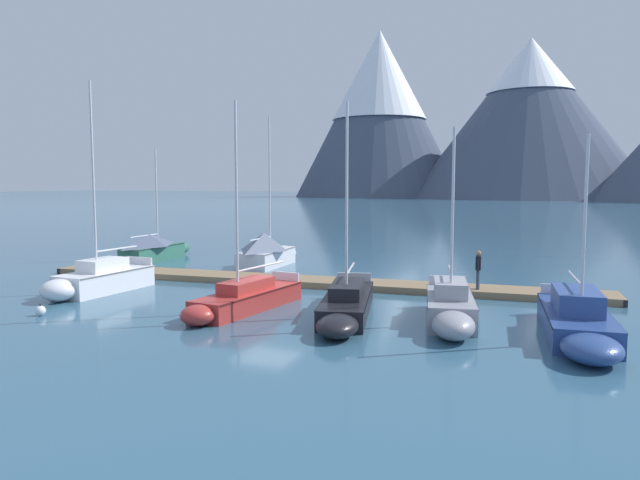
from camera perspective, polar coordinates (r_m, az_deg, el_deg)
The scene contains 13 objects.
ground_plane at distance 24.55m, azimuth -5.27°, elevation -5.90°, with size 700.00×700.00×0.00m, color #335B75.
mountain_west_summit at distance 239.57m, azimuth 5.90°, elevation 12.82°, with size 67.70×67.70×66.47m.
mountain_central_massif at distance 227.79m, azimuth 20.03°, elevation 11.44°, with size 86.32×86.32×57.82m.
dock at distance 28.08m, azimuth -1.53°, elevation -4.13°, with size 27.97×4.08×0.30m.
sailboat_nearest_berth at distance 38.70m, azimuth -15.96°, elevation -0.70°, with size 2.03×6.57×7.11m.
sailboat_second_berth at distance 27.66m, azimuth -21.19°, elevation -3.64°, with size 1.99×5.68×9.34m.
sailboat_mid_dock_port at distance 34.49m, azimuth -5.19°, elevation -1.01°, with size 2.33×5.92×8.85m.
sailboat_mid_dock_starboard at distance 22.36m, azimuth -7.63°, elevation -5.74°, with size 2.12×6.51×7.94m.
sailboat_far_berth at distance 21.20m, azimuth 2.60°, elevation -6.35°, with size 3.23×7.64×7.79m.
sailboat_outer_slip at distance 20.65m, azimuth 12.81°, elevation -6.56°, with size 2.64×6.11×6.80m.
sailboat_end_of_dock at distance 20.02m, azimuth 24.21°, elevation -7.36°, with size 2.46×7.25×6.37m.
person_on_dock at distance 25.97m, azimuth 15.42°, elevation -2.63°, with size 0.24×0.59×1.69m.
mooring_buoy_channel_marker at distance 23.84m, azimuth -25.98°, elevation -6.32°, with size 0.38×0.38×0.46m.
Camera 1 is at (11.05, -21.39, 4.85)m, focal length 32.27 mm.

